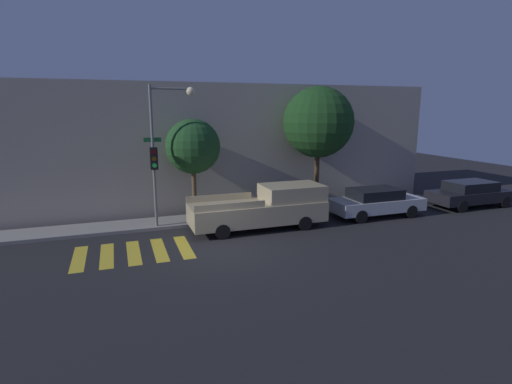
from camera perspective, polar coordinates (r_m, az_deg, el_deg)
The scene contains 10 objects.
ground_plane at distance 14.68m, azimuth -4.71°, elevation -8.25°, with size 60.00×60.00×0.00m, color black.
sidewalk at distance 18.43m, azimuth -7.95°, elevation -3.91°, with size 26.00×1.71×0.14m, color gray.
building_row at distance 22.03m, azimuth -10.42°, elevation 6.63°, with size 26.00×6.00×6.23m, color #A89E8E.
crosswalk at distance 15.03m, azimuth -17.07°, elevation -8.26°, with size 4.04×2.60×0.00m.
traffic_light_pole at distance 16.88m, azimuth -13.29°, elevation 7.04°, with size 2.16×0.56×5.97m.
pickup_truck at distance 17.05m, azimuth 1.38°, elevation -2.21°, with size 5.76×1.98×1.81m.
sedan_near_corner at distance 19.74m, azimuth 16.76°, elevation -1.34°, with size 4.43×1.78×1.35m.
sedan_middle at distance 23.65m, azimuth 28.36°, elevation -0.15°, with size 4.61×1.81×1.35m.
tree_near_corner at distance 17.89m, azimuth -9.01°, elevation 6.40°, with size 2.42×2.42×4.61m.
tree_midblock at distance 19.89m, azimuth 8.88°, elevation 9.80°, with size 3.45×3.45×6.12m.
Camera 1 is at (-3.45, -13.36, 5.01)m, focal length 28.00 mm.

